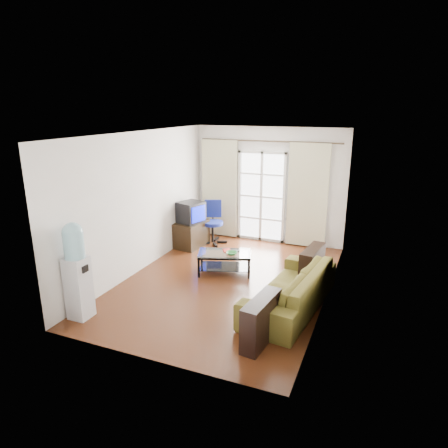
# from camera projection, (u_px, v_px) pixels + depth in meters

# --- Properties ---
(floor) EXTENTS (5.20, 5.20, 0.00)m
(floor) POSITION_uv_depth(u_px,v_px,m) (227.00, 281.00, 7.45)
(floor) COLOR #522913
(floor) RESTS_ON ground
(ceiling) EXTENTS (5.20, 5.20, 0.00)m
(ceiling) POSITION_uv_depth(u_px,v_px,m) (227.00, 134.00, 6.68)
(ceiling) COLOR white
(ceiling) RESTS_ON wall_back
(wall_back) EXTENTS (3.60, 0.02, 2.70)m
(wall_back) POSITION_uv_depth(u_px,v_px,m) (268.00, 185.00, 9.37)
(wall_back) COLOR white
(wall_back) RESTS_ON floor
(wall_front) EXTENTS (3.60, 0.02, 2.70)m
(wall_front) POSITION_uv_depth(u_px,v_px,m) (146.00, 263.00, 4.76)
(wall_front) COLOR white
(wall_front) RESTS_ON floor
(wall_left) EXTENTS (0.02, 5.20, 2.70)m
(wall_left) POSITION_uv_depth(u_px,v_px,m) (141.00, 202.00, 7.72)
(wall_left) COLOR white
(wall_left) RESTS_ON floor
(wall_right) EXTENTS (0.02, 5.20, 2.70)m
(wall_right) POSITION_uv_depth(u_px,v_px,m) (331.00, 222.00, 6.41)
(wall_right) COLOR white
(wall_right) RESTS_ON floor
(french_door) EXTENTS (1.16, 0.06, 2.15)m
(french_door) POSITION_uv_depth(u_px,v_px,m) (261.00, 197.00, 9.45)
(french_door) COLOR white
(french_door) RESTS_ON wall_back
(curtain_rod) EXTENTS (3.30, 0.04, 0.04)m
(curtain_rod) POSITION_uv_depth(u_px,v_px,m) (269.00, 141.00, 8.99)
(curtain_rod) COLOR #4C3F2D
(curtain_rod) RESTS_ON wall_back
(curtain_left) EXTENTS (0.90, 0.07, 2.35)m
(curtain_left) POSITION_uv_depth(u_px,v_px,m) (219.00, 189.00, 9.74)
(curtain_left) COLOR beige
(curtain_left) RESTS_ON curtain_rod
(curtain_right) EXTENTS (0.90, 0.07, 2.35)m
(curtain_right) POSITION_uv_depth(u_px,v_px,m) (307.00, 196.00, 8.96)
(curtain_right) COLOR beige
(curtain_right) RESTS_ON curtain_rod
(radiator) EXTENTS (0.64, 0.12, 0.64)m
(radiator) POSITION_uv_depth(u_px,v_px,m) (299.00, 232.00, 9.28)
(radiator) COLOR gray
(radiator) RESTS_ON floor
(sofa) EXTENTS (2.48, 1.43, 0.66)m
(sofa) POSITION_uv_depth(u_px,v_px,m) (290.00, 288.00, 6.41)
(sofa) COLOR brown
(sofa) RESTS_ON floor
(coffee_table) EXTENTS (1.15, 0.88, 0.41)m
(coffee_table) POSITION_uv_depth(u_px,v_px,m) (224.00, 260.00, 7.77)
(coffee_table) COLOR silver
(coffee_table) RESTS_ON floor
(bowl) EXTENTS (0.28, 0.28, 0.05)m
(bowl) POSITION_uv_depth(u_px,v_px,m) (232.00, 253.00, 7.63)
(bowl) COLOR green
(bowl) RESTS_ON coffee_table
(book) EXTENTS (0.33, 0.33, 0.02)m
(book) POSITION_uv_depth(u_px,v_px,m) (223.00, 251.00, 7.81)
(book) COLOR #9C2313
(book) RESTS_ON coffee_table
(remote) EXTENTS (0.19, 0.09, 0.02)m
(remote) POSITION_uv_depth(u_px,v_px,m) (235.00, 251.00, 7.81)
(remote) COLOR black
(remote) RESTS_ON coffee_table
(tv_stand) EXTENTS (0.63, 0.86, 0.59)m
(tv_stand) POSITION_uv_depth(u_px,v_px,m) (191.00, 234.00, 9.24)
(tv_stand) COLOR black
(tv_stand) RESTS_ON floor
(crt_tv) EXTENTS (0.63, 0.64, 0.48)m
(crt_tv) POSITION_uv_depth(u_px,v_px,m) (190.00, 212.00, 9.07)
(crt_tv) COLOR black
(crt_tv) RESTS_ON tv_stand
(task_chair) EXTENTS (0.88, 0.88, 1.01)m
(task_chair) POSITION_uv_depth(u_px,v_px,m) (213.00, 231.00, 9.46)
(task_chair) COLOR black
(task_chair) RESTS_ON floor
(water_cooler) EXTENTS (0.33, 0.31, 1.52)m
(water_cooler) POSITION_uv_depth(u_px,v_px,m) (77.00, 269.00, 5.97)
(water_cooler) COLOR silver
(water_cooler) RESTS_ON floor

